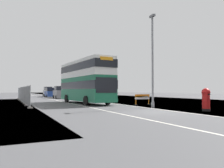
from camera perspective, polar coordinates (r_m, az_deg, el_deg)
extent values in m
cube|color=#4C4C4F|center=(16.67, 11.12, -7.10)|extent=(140.00, 280.00, 0.10)
cube|color=#B2AFA8|center=(17.59, 15.11, -6.63)|extent=(0.24, 196.00, 0.01)
cube|color=silver|center=(15.11, 1.83, -7.53)|extent=(0.16, 168.00, 0.01)
cube|color=#196042|center=(26.73, -6.89, -1.25)|extent=(3.28, 11.13, 2.72)
cube|color=silver|center=(26.78, -6.88, 2.09)|extent=(3.28, 11.13, 0.40)
cube|color=silver|center=(26.86, -6.87, 4.12)|extent=(3.24, 11.02, 1.51)
cube|color=black|center=(26.73, -6.89, -0.37)|extent=(3.31, 11.25, 0.87)
cube|color=black|center=(26.86, -6.87, 4.12)|extent=(3.29, 11.19, 0.83)
cube|color=black|center=(21.73, -1.37, -0.29)|extent=(2.28, 0.23, 1.50)
cube|color=orange|center=(21.94, -1.36, 6.48)|extent=(1.37, 0.16, 0.32)
cube|color=#196042|center=(26.75, -6.90, -3.78)|extent=(3.31, 11.25, 0.36)
cylinder|color=black|center=(23.13, -6.55, -4.20)|extent=(0.37, 1.02, 1.00)
cylinder|color=black|center=(24.19, -1.10, -4.09)|extent=(0.37, 1.02, 1.00)
cylinder|color=black|center=(29.16, -11.42, -3.63)|extent=(0.37, 1.02, 1.00)
cylinder|color=black|center=(30.01, -6.89, -3.59)|extent=(0.37, 1.02, 1.00)
cylinder|color=gray|center=(20.71, 10.26, 5.49)|extent=(0.18, 0.18, 8.20)
cube|color=slate|center=(21.63, 10.20, 16.65)|extent=(0.20, 0.70, 0.20)
cylinder|color=gray|center=(20.60, 10.31, -5.21)|extent=(0.29, 0.29, 0.50)
cylinder|color=black|center=(18.26, 22.77, -6.08)|extent=(0.61, 0.61, 0.18)
cylinder|color=#B71414|center=(18.21, 22.74, -3.89)|extent=(0.56, 0.56, 1.22)
sphere|color=#B71414|center=(18.20, 22.72, -1.97)|extent=(0.63, 0.63, 0.63)
cube|color=black|center=(18.01, 23.41, -2.41)|extent=(0.22, 0.03, 0.07)
cube|color=orange|center=(23.99, 7.70, -2.85)|extent=(1.81, 0.12, 0.20)
cube|color=white|center=(24.00, 7.70, -3.61)|extent=(1.81, 0.12, 0.20)
cube|color=orange|center=(23.56, 6.06, -4.12)|extent=(0.07, 0.07, 1.02)
cube|color=black|center=(23.58, 6.07, -5.27)|extent=(0.15, 0.44, 0.08)
cube|color=orange|center=(24.47, 9.29, -4.02)|extent=(0.07, 0.07, 1.02)
cube|color=black|center=(24.49, 9.29, -5.12)|extent=(0.15, 0.44, 0.08)
cube|color=#A8AAAD|center=(22.13, -20.40, -2.91)|extent=(0.04, 3.26, 1.92)
cube|color=#A8AAAD|center=(25.52, -21.01, -2.71)|extent=(0.04, 3.26, 1.92)
cube|color=#A8AAAD|center=(28.91, -21.48, -2.56)|extent=(0.04, 3.26, 1.92)
cube|color=#A8AAAD|center=(32.30, -21.85, -2.44)|extent=(0.04, 3.26, 1.92)
cube|color=#A8AAAD|center=(35.70, -22.15, -2.34)|extent=(0.04, 3.26, 1.92)
cube|color=#A8AAAD|center=(39.09, -22.40, -2.26)|extent=(0.04, 3.26, 1.92)
cube|color=#A8AAAD|center=(42.49, -22.61, -2.19)|extent=(0.04, 3.26, 1.92)
cylinder|color=#939699|center=(20.44, -20.01, -3.03)|extent=(0.06, 0.06, 2.02)
cube|color=gray|center=(20.48, -20.04, -5.69)|extent=(0.44, 0.20, 0.12)
cylinder|color=#939699|center=(23.82, -20.72, -2.80)|extent=(0.06, 0.06, 2.02)
cube|color=gray|center=(23.86, -20.75, -5.08)|extent=(0.44, 0.20, 0.12)
cylinder|color=#939699|center=(27.21, -21.26, -2.63)|extent=(0.06, 0.06, 2.02)
cube|color=gray|center=(27.25, -21.28, -4.63)|extent=(0.44, 0.20, 0.12)
cylinder|color=#939699|center=(30.61, -21.67, -2.50)|extent=(0.06, 0.06, 2.02)
cube|color=gray|center=(30.64, -21.69, -4.27)|extent=(0.44, 0.20, 0.12)
cylinder|color=#939699|center=(34.00, -22.01, -2.39)|extent=(0.06, 0.06, 2.02)
cube|color=gray|center=(34.03, -22.02, -3.99)|extent=(0.44, 0.20, 0.12)
cylinder|color=#939699|center=(37.40, -22.28, -2.30)|extent=(0.06, 0.06, 2.02)
cube|color=gray|center=(37.42, -22.29, -3.75)|extent=(0.44, 0.20, 0.12)
cylinder|color=#939699|center=(40.79, -22.51, -2.23)|extent=(0.06, 0.06, 2.02)
cube|color=gray|center=(40.82, -22.52, -3.56)|extent=(0.44, 0.20, 0.12)
cylinder|color=#939699|center=(44.19, -22.70, -2.16)|extent=(0.06, 0.06, 2.02)
cube|color=gray|center=(44.21, -22.71, -3.40)|extent=(0.44, 0.20, 0.12)
cube|color=slate|center=(43.70, -13.17, -2.46)|extent=(1.78, 3.98, 1.35)
cube|color=black|center=(43.70, -13.16, -1.06)|extent=(1.64, 2.19, 0.79)
cylinder|color=black|center=(45.11, -12.38, -3.14)|extent=(0.20, 0.60, 0.60)
cylinder|color=black|center=(44.75, -14.62, -3.14)|extent=(0.20, 0.60, 0.60)
cylinder|color=black|center=(42.70, -11.66, -3.23)|extent=(0.20, 0.60, 0.60)
cylinder|color=black|center=(42.33, -14.02, -3.23)|extent=(0.20, 0.60, 0.60)
cube|color=navy|center=(51.49, -15.44, -2.40)|extent=(1.82, 4.54, 1.16)
cube|color=black|center=(51.48, -15.43, -1.33)|extent=(1.67, 2.49, 0.77)
cylinder|color=black|center=(53.04, -14.73, -2.88)|extent=(0.20, 0.60, 0.60)
cylinder|color=black|center=(52.74, -16.67, -2.87)|extent=(0.20, 0.60, 0.60)
cylinder|color=black|center=(50.27, -14.15, -2.96)|extent=(0.20, 0.60, 0.60)
cylinder|color=black|center=(49.96, -16.20, -2.95)|extent=(0.20, 0.60, 0.60)
cube|color=gray|center=(58.26, -15.96, -2.18)|extent=(1.81, 4.40, 1.39)
cube|color=black|center=(58.25, -15.95, -1.09)|extent=(1.67, 2.42, 0.83)
cylinder|color=black|center=(59.76, -15.31, -2.72)|extent=(0.20, 0.60, 0.60)
cylinder|color=black|center=(59.48, -17.04, -2.72)|extent=(0.20, 0.60, 0.60)
cylinder|color=black|center=(57.07, -14.85, -2.78)|extent=(0.20, 0.60, 0.60)
cylinder|color=black|center=(56.78, -16.65, -2.78)|extent=(0.20, 0.60, 0.60)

